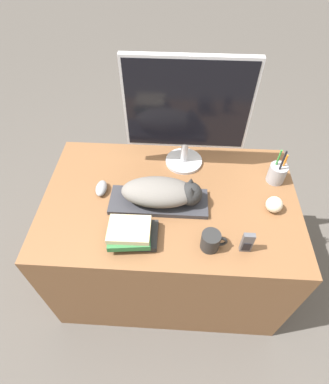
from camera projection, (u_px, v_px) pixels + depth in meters
The scene contains 11 objects.
ground_plane at pixel (165, 329), 1.73m from camera, with size 12.00×12.00×0.00m, color #4C4742.
desk at pixel (169, 239), 1.70m from camera, with size 1.22×0.76×0.73m.
keyboard at pixel (159, 202), 1.40m from camera, with size 0.46×0.16×0.02m.
cat at pixel (164, 192), 1.35m from camera, with size 0.37×0.16×0.13m.
monitor at pixel (187, 109), 1.34m from camera, with size 0.57×0.19×0.57m.
computer_mouse at pixel (101, 188), 1.44m from camera, with size 0.05×0.10×0.04m.
coffee_mug at pixel (211, 241), 1.22m from camera, with size 0.11×0.08×0.09m.
pen_cup at pixel (277, 173), 1.47m from camera, with size 0.09×0.09×0.21m.
baseball at pixel (274, 205), 1.36m from camera, with size 0.07×0.07×0.07m.
phone at pixel (247, 243), 1.20m from camera, with size 0.05×0.02×0.11m.
book_stack at pixel (131, 233), 1.25m from camera, with size 0.21×0.17×0.09m.
Camera 1 is at (0.03, -0.53, 1.83)m, focal length 28.00 mm.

